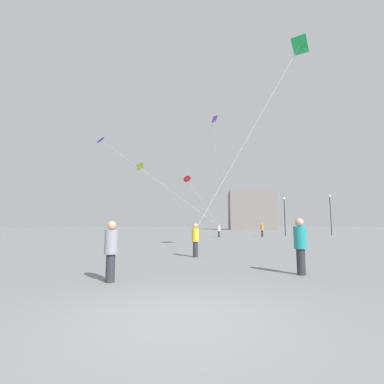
# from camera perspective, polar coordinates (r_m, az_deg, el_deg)

# --- Properties ---
(ground_plane) EXTENTS (300.00, 300.00, 0.00)m
(ground_plane) POSITION_cam_1_polar(r_m,az_deg,el_deg) (5.04, -2.73, -24.97)
(ground_plane) COLOR slate
(person_in_white) EXTENTS (0.35, 0.35, 1.61)m
(person_in_white) POSITION_cam_1_polar(r_m,az_deg,el_deg) (34.29, 5.56, -7.78)
(person_in_white) COLOR #2D2D33
(person_in_white) RESTS_ON ground_plane
(person_in_orange) EXTENTS (0.38, 0.38, 1.73)m
(person_in_orange) POSITION_cam_1_polar(r_m,az_deg,el_deg) (36.04, 14.23, -7.45)
(person_in_orange) COLOR #2D2D33
(person_in_orange) RESTS_ON ground_plane
(person_in_teal) EXTENTS (0.39, 0.39, 1.78)m
(person_in_teal) POSITION_cam_1_polar(r_m,az_deg,el_deg) (9.60, 21.38, -9.85)
(person_in_teal) COLOR #2D2D33
(person_in_teal) RESTS_ON ground_plane
(person_in_grey) EXTENTS (0.36, 0.36, 1.67)m
(person_in_grey) POSITION_cam_1_polar(r_m,az_deg,el_deg) (8.17, -16.33, -11.06)
(person_in_grey) COLOR #2D2D33
(person_in_grey) RESTS_ON ground_plane
(person_in_yellow) EXTENTS (0.35, 0.35, 1.62)m
(person_in_yellow) POSITION_cam_1_polar(r_m,az_deg,el_deg) (13.69, 0.70, -9.55)
(person_in_yellow) COLOR #2D2D33
(person_in_yellow) RESTS_ON ground_plane
(kite_lime_delta) EXTENTS (11.04, 3.82, 8.55)m
(kite_lime_delta) POSITION_cam_1_polar(r_m,az_deg,el_deg) (38.56, -10.49, 4.99)
(kite_lime_delta) COLOR #8CD12D
(kite_cobalt_diamond) EXTENTS (17.45, 5.65, 13.03)m
(kite_cobalt_diamond) POSITION_cam_1_polar(r_m,az_deg,el_deg) (43.01, -18.19, 10.08)
(kite_cobalt_diamond) COLOR blue
(kite_violet_delta) EXTENTS (1.27, 6.67, 11.59)m
(kite_violet_delta) POSITION_cam_1_polar(r_m,az_deg,el_deg) (30.30, 4.60, 13.97)
(kite_violet_delta) COLOR purple
(kite_emerald_delta) EXTENTS (6.34, 1.60, 10.61)m
(kite_emerald_delta) POSITION_cam_1_polar(r_m,az_deg,el_deg) (18.46, 21.13, 25.90)
(kite_emerald_delta) COLOR green
(kite_crimson_diamond) EXTENTS (4.74, 4.77, 7.08)m
(kite_crimson_diamond) POSITION_cam_1_polar(r_m,az_deg,el_deg) (38.76, -1.01, 2.72)
(kite_crimson_diamond) COLOR red
(building_left_hall) EXTENTS (13.43, 10.92, 11.24)m
(building_left_hall) POSITION_cam_1_polar(r_m,az_deg,el_deg) (84.35, 12.04, -3.74)
(building_left_hall) COLOR gray
(building_left_hall) RESTS_ON ground_plane
(lamppost_east) EXTENTS (0.36, 0.36, 5.21)m
(lamppost_east) POSITION_cam_1_polar(r_m,az_deg,el_deg) (39.51, 18.50, -3.55)
(lamppost_east) COLOR #2D2D30
(lamppost_east) RESTS_ON ground_plane
(lamppost_west) EXTENTS (0.36, 0.36, 5.79)m
(lamppost_west) POSITION_cam_1_polar(r_m,az_deg,el_deg) (44.58, 26.58, -3.08)
(lamppost_west) COLOR #2D2D30
(lamppost_west) RESTS_ON ground_plane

